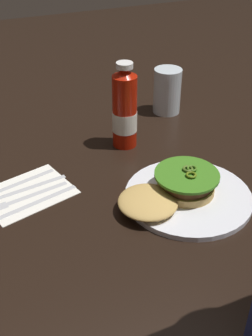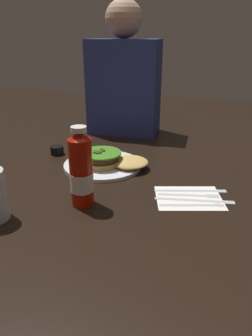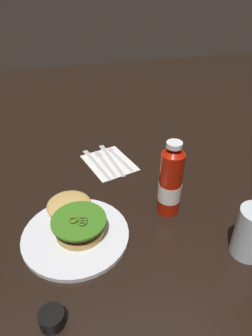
{
  "view_description": "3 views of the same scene",
  "coord_description": "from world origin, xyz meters",
  "px_view_note": "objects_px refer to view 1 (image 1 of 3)",
  "views": [
    {
      "loc": [
        0.35,
        0.75,
        0.57
      ],
      "look_at": [
        0.04,
        0.03,
        0.04
      ],
      "focal_mm": 45.66,
      "sensor_mm": 36.0,
      "label": 1
    },
    {
      "loc": [
        0.28,
        -0.84,
        0.44
      ],
      "look_at": [
        0.05,
        0.02,
        0.05
      ],
      "focal_mm": 33.86,
      "sensor_mm": 36.0,
      "label": 2
    },
    {
      "loc": [
        -0.61,
        0.15,
        0.58
      ],
      "look_at": [
        0.09,
        -0.04,
        0.08
      ],
      "focal_mm": 31.8,
      "sensor_mm": 36.0,
      "label": 3
    }
  ],
  "objects_px": {
    "burger_sandwich": "(172,189)",
    "butter_knife": "(13,192)",
    "spoon_utensil": "(7,187)",
    "dinner_plate": "(188,196)",
    "fork_utensil": "(23,197)",
    "steak_knife": "(26,206)",
    "ketchup_bottle": "(125,111)",
    "water_glass": "(167,91)",
    "napkin": "(28,193)"
  },
  "relations": [
    {
      "from": "burger_sandwich",
      "to": "butter_knife",
      "type": "height_order",
      "value": "burger_sandwich"
    },
    {
      "from": "butter_knife",
      "to": "burger_sandwich",
      "type": "bearing_deg",
      "value": 152.25
    },
    {
      "from": "burger_sandwich",
      "to": "spoon_utensil",
      "type": "bearing_deg",
      "value": -30.59
    },
    {
      "from": "dinner_plate",
      "to": "fork_utensil",
      "type": "relative_size",
      "value": 1.55
    },
    {
      "from": "dinner_plate",
      "to": "steak_knife",
      "type": "bearing_deg",
      "value": -18.45
    },
    {
      "from": "ketchup_bottle",
      "to": "fork_utensil",
      "type": "distance_m",
      "value": 0.33
    },
    {
      "from": "fork_utensil",
      "to": "steak_knife",
      "type": "bearing_deg",
      "value": 89.04
    },
    {
      "from": "ketchup_bottle",
      "to": "water_glass",
      "type": "bearing_deg",
      "value": -146.05
    },
    {
      "from": "water_glass",
      "to": "burger_sandwich",
      "type": "bearing_deg",
      "value": 63.46
    },
    {
      "from": "napkin",
      "to": "fork_utensil",
      "type": "height_order",
      "value": "fork_utensil"
    },
    {
      "from": "butter_knife",
      "to": "steak_knife",
      "type": "height_order",
      "value": "same"
    },
    {
      "from": "butter_knife",
      "to": "fork_utensil",
      "type": "height_order",
      "value": "same"
    },
    {
      "from": "dinner_plate",
      "to": "steak_knife",
      "type": "height_order",
      "value": "dinner_plate"
    },
    {
      "from": "water_glass",
      "to": "steak_knife",
      "type": "distance_m",
      "value": 0.57
    },
    {
      "from": "water_glass",
      "to": "fork_utensil",
      "type": "distance_m",
      "value": 0.55
    },
    {
      "from": "napkin",
      "to": "fork_utensil",
      "type": "xyz_separation_m",
      "value": [
        0.01,
        0.02,
        0.0
      ]
    },
    {
      "from": "fork_utensil",
      "to": "steak_knife",
      "type": "height_order",
      "value": "same"
    },
    {
      "from": "burger_sandwich",
      "to": "fork_utensil",
      "type": "distance_m",
      "value": 0.32
    },
    {
      "from": "spoon_utensil",
      "to": "water_glass",
      "type": "bearing_deg",
      "value": -158.37
    },
    {
      "from": "water_glass",
      "to": "butter_knife",
      "type": "bearing_deg",
      "value": 24.34
    },
    {
      "from": "burger_sandwich",
      "to": "spoon_utensil",
      "type": "xyz_separation_m",
      "value": [
        0.31,
        -0.19,
        -0.03
      ]
    },
    {
      "from": "burger_sandwich",
      "to": "steak_knife",
      "type": "relative_size",
      "value": 1.09
    },
    {
      "from": "burger_sandwich",
      "to": "dinner_plate",
      "type": "bearing_deg",
      "value": 170.66
    },
    {
      "from": "ketchup_bottle",
      "to": "burger_sandwich",
      "type": "bearing_deg",
      "value": 89.21
    },
    {
      "from": "ketchup_bottle",
      "to": "butter_knife",
      "type": "xyz_separation_m",
      "value": [
        0.31,
        0.1,
        -0.09
      ]
    },
    {
      "from": "napkin",
      "to": "steak_knife",
      "type": "distance_m",
      "value": 0.05
    },
    {
      "from": "spoon_utensil",
      "to": "steak_knife",
      "type": "bearing_deg",
      "value": 106.17
    },
    {
      "from": "ketchup_bottle",
      "to": "steak_knife",
      "type": "distance_m",
      "value": 0.35
    },
    {
      "from": "napkin",
      "to": "steak_knife",
      "type": "relative_size",
      "value": 0.88
    },
    {
      "from": "burger_sandwich",
      "to": "steak_knife",
      "type": "height_order",
      "value": "burger_sandwich"
    },
    {
      "from": "burger_sandwich",
      "to": "ketchup_bottle",
      "type": "bearing_deg",
      "value": -90.79
    },
    {
      "from": "dinner_plate",
      "to": "steak_knife",
      "type": "distance_m",
      "value": 0.35
    },
    {
      "from": "spoon_utensil",
      "to": "butter_knife",
      "type": "xyz_separation_m",
      "value": [
        -0.01,
        0.02,
        0.0
      ]
    },
    {
      "from": "spoon_utensil",
      "to": "fork_utensil",
      "type": "relative_size",
      "value": 1.01
    },
    {
      "from": "napkin",
      "to": "butter_knife",
      "type": "height_order",
      "value": "butter_knife"
    },
    {
      "from": "napkin",
      "to": "fork_utensil",
      "type": "bearing_deg",
      "value": 50.39
    },
    {
      "from": "dinner_plate",
      "to": "spoon_utensil",
      "type": "xyz_separation_m",
      "value": [
        0.35,
        -0.19,
        -0.0
      ]
    },
    {
      "from": "spoon_utensil",
      "to": "dinner_plate",
      "type": "bearing_deg",
      "value": 151.34
    },
    {
      "from": "dinner_plate",
      "to": "spoon_utensil",
      "type": "distance_m",
      "value": 0.4
    },
    {
      "from": "spoon_utensil",
      "to": "steak_knife",
      "type": "relative_size",
      "value": 0.85
    },
    {
      "from": "burger_sandwich",
      "to": "water_glass",
      "type": "relative_size",
      "value": 1.76
    },
    {
      "from": "butter_knife",
      "to": "water_glass",
      "type": "bearing_deg",
      "value": -155.66
    },
    {
      "from": "steak_knife",
      "to": "burger_sandwich",
      "type": "bearing_deg",
      "value": 160.45
    },
    {
      "from": "napkin",
      "to": "butter_knife",
      "type": "distance_m",
      "value": 0.03
    },
    {
      "from": "water_glass",
      "to": "fork_utensil",
      "type": "xyz_separation_m",
      "value": [
        0.48,
        0.25,
        -0.06
      ]
    },
    {
      "from": "spoon_utensil",
      "to": "fork_utensil",
      "type": "xyz_separation_m",
      "value": [
        -0.02,
        0.05,
        0.0
      ]
    },
    {
      "from": "dinner_plate",
      "to": "butter_knife",
      "type": "bearing_deg",
      "value": -25.98
    },
    {
      "from": "spoon_utensil",
      "to": "fork_utensil",
      "type": "bearing_deg",
      "value": 115.35
    },
    {
      "from": "water_glass",
      "to": "napkin",
      "type": "xyz_separation_m",
      "value": [
        0.47,
        0.24,
        -0.06
      ]
    },
    {
      "from": "burger_sandwich",
      "to": "steak_knife",
      "type": "bearing_deg",
      "value": -19.55
    }
  ]
}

